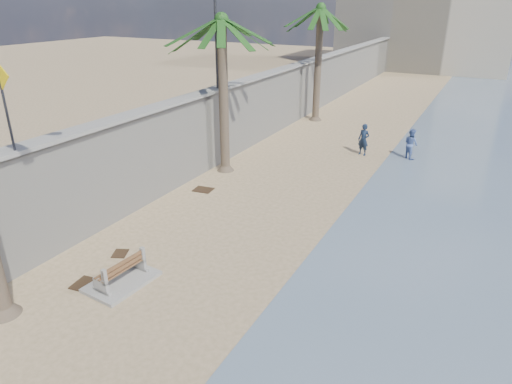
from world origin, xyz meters
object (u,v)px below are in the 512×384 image
(person_a, at_px, (364,137))
(bench_far, at_px, (121,273))
(palm_back, at_px, (321,10))
(person_b, at_px, (411,142))
(palm_mid, at_px, (221,21))

(person_a, bearing_deg, bench_far, -86.96)
(palm_back, relative_size, person_b, 4.65)
(bench_far, relative_size, palm_back, 0.26)
(palm_mid, xyz_separation_m, person_a, (5.03, 5.25, -5.61))
(bench_far, xyz_separation_m, person_a, (2.86, 14.49, 0.57))
(bench_far, bearing_deg, palm_back, 95.33)
(bench_far, height_order, person_b, person_b)
(person_a, relative_size, person_b, 1.10)
(bench_far, relative_size, person_b, 1.19)
(person_a, xyz_separation_m, person_b, (2.25, 0.53, -0.08))
(bench_far, bearing_deg, person_b, 71.22)
(palm_back, distance_m, person_b, 10.56)
(palm_mid, distance_m, person_a, 9.19)
(person_b, bearing_deg, palm_back, 6.03)
(bench_far, xyz_separation_m, palm_back, (-1.89, 20.23, 6.45))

